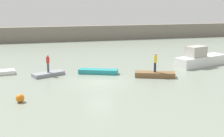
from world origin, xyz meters
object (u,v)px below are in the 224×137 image
(person_red_shirt, at_px, (48,62))
(mooring_buoy, at_px, (20,98))
(person_yellow_shirt, at_px, (155,62))
(motorboat, at_px, (200,59))
(rowboat_teal, at_px, (98,71))
(rowboat_grey, at_px, (48,74))
(rowboat_brown, at_px, (155,74))

(person_red_shirt, height_order, mooring_buoy, person_red_shirt)
(person_yellow_shirt, distance_m, person_red_shirt, 10.26)
(motorboat, relative_size, mooring_buoy, 11.11)
(motorboat, xyz_separation_m, person_red_shirt, (-16.69, -0.57, 0.55))
(rowboat_teal, bearing_deg, rowboat_grey, -162.46)
(motorboat, distance_m, rowboat_teal, 11.89)
(rowboat_teal, distance_m, person_red_shirt, 4.99)
(motorboat, bearing_deg, mooring_buoy, -157.43)
(person_red_shirt, xyz_separation_m, mooring_buoy, (-2.28, -7.32, -1.02))
(motorboat, relative_size, person_yellow_shirt, 3.71)
(person_yellow_shirt, xyz_separation_m, person_red_shirt, (-9.82, 2.97, -0.18))
(rowboat_brown, bearing_deg, motorboat, 47.52)
(mooring_buoy, bearing_deg, rowboat_grey, 72.71)
(motorboat, bearing_deg, rowboat_grey, -178.05)
(motorboat, xyz_separation_m, person_yellow_shirt, (-6.88, -3.53, 0.73))
(rowboat_brown, height_order, mooring_buoy, mooring_buoy)
(motorboat, height_order, rowboat_brown, motorboat)
(person_red_shirt, relative_size, mooring_buoy, 2.87)
(motorboat, xyz_separation_m, rowboat_brown, (-6.88, -3.53, -0.53))
(rowboat_grey, xyz_separation_m, rowboat_teal, (4.85, -0.34, 0.05))
(rowboat_teal, bearing_deg, mooring_buoy, -114.05)
(rowboat_teal, relative_size, person_yellow_shirt, 2.14)
(motorboat, bearing_deg, person_red_shirt, -178.05)
(rowboat_teal, distance_m, rowboat_brown, 5.62)
(person_yellow_shirt, distance_m, mooring_buoy, 12.91)
(rowboat_grey, relative_size, rowboat_teal, 0.79)
(rowboat_teal, relative_size, person_red_shirt, 2.24)
(rowboat_grey, bearing_deg, person_red_shirt, 0.00)
(person_yellow_shirt, height_order, person_red_shirt, person_yellow_shirt)
(rowboat_teal, bearing_deg, person_red_shirt, -162.46)
(rowboat_teal, xyz_separation_m, person_yellow_shirt, (4.96, -2.62, 1.28))
(mooring_buoy, bearing_deg, person_red_shirt, 72.71)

